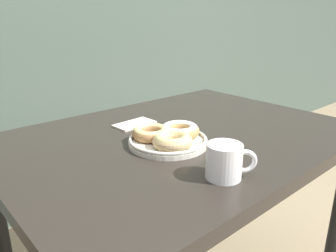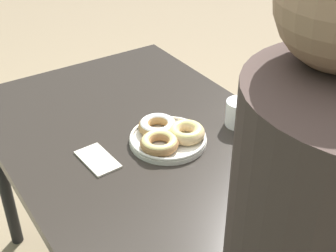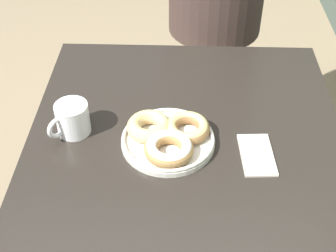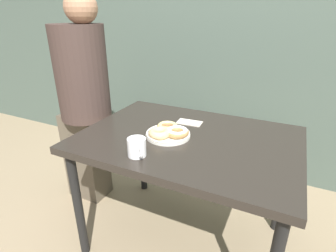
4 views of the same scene
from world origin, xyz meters
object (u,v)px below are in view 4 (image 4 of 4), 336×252
Objects in this scene: donut_plate at (168,132)px; napkin at (189,122)px; dining_table at (188,149)px; person_figure at (83,100)px; coffee_mug at (137,147)px.

napkin is (0.04, 0.22, -0.02)m from donut_plate.
person_figure is (-0.82, 0.11, 0.14)m from dining_table.
person_figure is (-0.68, 0.40, 0.02)m from coffee_mug.
dining_table is 4.53× the size of donut_plate.
dining_table is 0.20m from napkin.
dining_table is 0.84m from person_figure.
donut_plate is 0.74m from person_figure.
person_figure reaches higher than napkin.
donut_plate is at bearing -12.04° from person_figure.
dining_table is 0.35m from coffee_mug.
coffee_mug reaches higher than donut_plate.
dining_table is at bearing -70.34° from napkin.
coffee_mug reaches higher than napkin.
donut_plate is at bearing -98.90° from napkin.
person_figure reaches higher than donut_plate.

